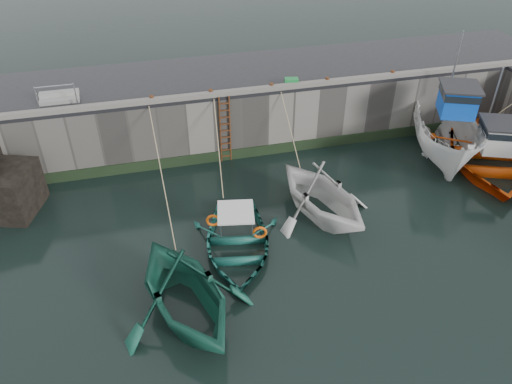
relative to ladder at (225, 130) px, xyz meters
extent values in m
plane|color=black|center=(2.00, -9.91, -1.59)|extent=(120.00, 120.00, 0.00)
cube|color=slate|center=(2.00, 2.59, -0.09)|extent=(30.00, 5.00, 3.00)
cube|color=black|center=(2.00, 2.59, 1.49)|extent=(30.00, 5.00, 0.16)
cube|color=slate|center=(2.00, 0.24, 1.67)|extent=(30.00, 0.30, 0.20)
cube|color=black|center=(2.00, 0.05, -1.34)|extent=(30.00, 0.08, 0.50)
cube|color=black|center=(-9.20, -1.51, -0.64)|extent=(2.96, 2.83, 1.90)
cylinder|color=#3F1E0F|center=(-0.22, 0.01, 0.01)|extent=(0.07, 0.07, 3.20)
cylinder|color=#3F1E0F|center=(0.22, 0.01, 0.01)|extent=(0.07, 0.07, 3.20)
cube|color=#3F1E0F|center=(0.00, -0.01, -1.34)|extent=(0.44, 0.06, 0.05)
cube|color=#3F1E0F|center=(0.00, -0.01, -1.01)|extent=(0.44, 0.06, 0.05)
cube|color=#3F1E0F|center=(0.00, -0.01, -0.68)|extent=(0.44, 0.06, 0.05)
cube|color=#3F1E0F|center=(0.00, -0.01, -0.35)|extent=(0.44, 0.06, 0.05)
cube|color=#3F1E0F|center=(0.00, -0.01, -0.02)|extent=(0.44, 0.06, 0.05)
cube|color=#3F1E0F|center=(0.00, -0.01, 0.31)|extent=(0.44, 0.06, 0.05)
cube|color=#3F1E0F|center=(0.00, -0.01, 0.64)|extent=(0.44, 0.06, 0.05)
cube|color=#3F1E0F|center=(0.00, -0.01, 0.97)|extent=(0.44, 0.06, 0.05)
cube|color=#3F1E0F|center=(0.00, -0.01, 1.30)|extent=(0.44, 0.06, 0.05)
imported|color=#185441|center=(-3.02, -8.61, -1.59)|extent=(5.77, 6.23, 2.71)
imported|color=#18564C|center=(-0.82, -6.02, -1.59)|extent=(4.35, 5.48, 1.02)
imported|color=silver|center=(2.82, -4.84, -1.59)|extent=(5.53, 5.96, 2.58)
imported|color=silver|center=(9.94, -1.89, -0.55)|extent=(5.25, 7.69, 2.78)
cube|color=blue|center=(9.71, -2.45, 1.44)|extent=(1.87, 1.92, 1.20)
cube|color=black|center=(9.71, -2.45, 1.79)|extent=(1.95, 2.00, 0.28)
cube|color=#262628|center=(9.71, -2.45, 2.08)|extent=(2.13, 2.18, 0.08)
cylinder|color=#A5A8AD|center=(10.40, -0.79, 2.34)|extent=(0.08, 0.08, 3.00)
imported|color=#E1490B|center=(11.50, -3.10, -1.21)|extent=(7.29, 8.41, 1.46)
cube|color=silver|center=(11.28, -3.65, 0.12)|extent=(1.86, 1.91, 1.20)
cube|color=black|center=(11.28, -3.65, 0.47)|extent=(1.94, 1.99, 0.28)
cube|color=#262628|center=(11.28, -3.65, 0.76)|extent=(2.12, 2.17, 0.08)
cylinder|color=#A5A8AD|center=(11.95, -1.98, 1.02)|extent=(0.08, 0.08, 3.00)
cube|color=#178336|center=(3.19, 0.55, 1.72)|extent=(0.67, 0.50, 0.31)
cylinder|color=#A5A8AD|center=(-7.50, 0.69, 2.07)|extent=(0.05, 0.05, 1.00)
cylinder|color=#A5A8AD|center=(-6.00, 0.69, 2.07)|extent=(0.05, 0.05, 1.00)
cylinder|color=#A5A8AD|center=(-6.75, 0.69, 2.53)|extent=(1.50, 0.05, 0.05)
cube|color=gray|center=(-6.75, 1.19, 1.66)|extent=(1.60, 0.35, 0.18)
cube|color=gray|center=(-6.75, 1.54, 1.84)|extent=(1.60, 0.35, 0.18)
cylinder|color=#3F1E0F|center=(-3.00, 0.34, 1.71)|extent=(0.18, 0.18, 0.28)
cylinder|color=#3F1E0F|center=(-0.50, 0.34, 1.71)|extent=(0.18, 0.18, 0.28)
cylinder|color=#3F1E0F|center=(2.20, 0.34, 1.71)|extent=(0.18, 0.18, 0.28)
cylinder|color=#3F1E0F|center=(4.80, 0.34, 1.71)|extent=(0.18, 0.18, 0.28)
cylinder|color=#3F1E0F|center=(8.00, 0.34, 1.71)|extent=(0.18, 0.18, 0.28)
camera|label=1|loc=(-3.45, -19.33, 10.76)|focal=35.00mm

